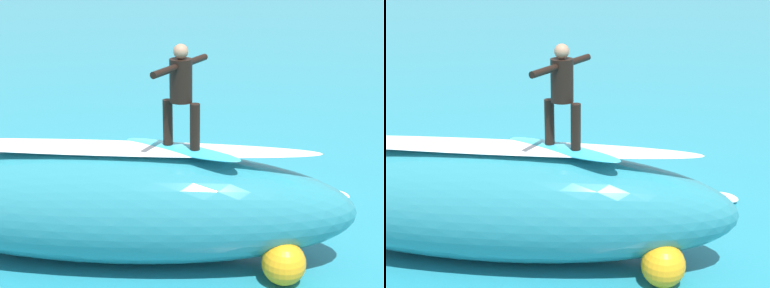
% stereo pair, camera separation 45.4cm
% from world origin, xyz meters
% --- Properties ---
extents(ground_plane, '(120.00, 120.00, 0.00)m').
position_xyz_m(ground_plane, '(0.00, 0.00, 0.00)').
color(ground_plane, teal).
extents(wave_crest, '(8.60, 4.22, 1.96)m').
position_xyz_m(wave_crest, '(-0.47, 2.57, 0.98)').
color(wave_crest, teal).
rests_on(wave_crest, ground_plane).
extents(wave_foam_lip, '(7.04, 2.57, 0.08)m').
position_xyz_m(wave_foam_lip, '(-0.47, 2.57, 2.00)').
color(wave_foam_lip, white).
rests_on(wave_foam_lip, wave_crest).
extents(surfboard_riding, '(2.18, 0.81, 0.10)m').
position_xyz_m(surfboard_riding, '(-1.70, 2.23, 2.01)').
color(surfboard_riding, '#33B2D1').
rests_on(surfboard_riding, wave_crest).
extents(surfer_riding, '(0.66, 1.58, 1.67)m').
position_xyz_m(surfer_riding, '(-1.70, 2.23, 3.03)').
color(surfer_riding, black).
rests_on(surfer_riding, surfboard_riding).
extents(surfboard_paddling, '(2.07, 0.79, 0.07)m').
position_xyz_m(surfboard_paddling, '(-0.81, -1.23, 0.03)').
color(surfboard_paddling, '#33B2D1').
rests_on(surfboard_paddling, ground_plane).
extents(surfer_paddling, '(1.60, 0.44, 0.29)m').
position_xyz_m(surfer_paddling, '(-0.93, -1.25, 0.19)').
color(surfer_paddling, black).
rests_on(surfer_paddling, surfboard_paddling).
extents(buoy_marker, '(0.71, 0.71, 1.21)m').
position_xyz_m(buoy_marker, '(-3.50, 2.41, 0.36)').
color(buoy_marker, orange).
rests_on(buoy_marker, ground_plane).
extents(foam_patch_near, '(0.71, 0.67, 0.15)m').
position_xyz_m(foam_patch_near, '(3.50, -1.53, 0.07)').
color(foam_patch_near, white).
rests_on(foam_patch_near, ground_plane).
extents(foam_patch_mid, '(0.66, 0.48, 0.16)m').
position_xyz_m(foam_patch_mid, '(-3.92, -1.15, 0.08)').
color(foam_patch_mid, white).
rests_on(foam_patch_mid, ground_plane).
extents(foam_patch_far, '(0.86, 0.84, 0.15)m').
position_xyz_m(foam_patch_far, '(-1.19, -1.03, 0.08)').
color(foam_patch_far, white).
rests_on(foam_patch_far, ground_plane).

